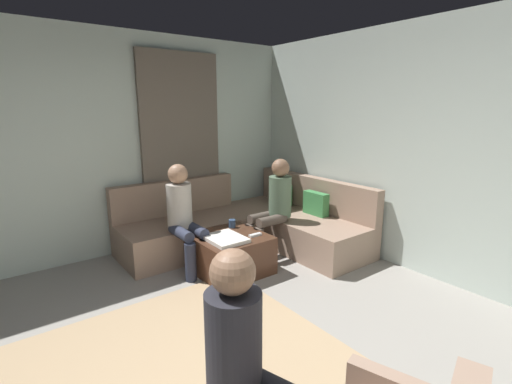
{
  "coord_description": "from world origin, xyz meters",
  "views": [
    {
      "loc": [
        1.69,
        -0.88,
        1.82
      ],
      "look_at": [
        -1.63,
        1.63,
        0.85
      ],
      "focal_mm": 25.92,
      "sensor_mm": 36.0,
      "label": 1
    }
  ],
  "objects_px": {
    "person_on_couch_side": "(184,214)",
    "game_remote": "(255,235)",
    "ottoman": "(230,253)",
    "person_on_couch_back": "(274,203)",
    "sectional_couch": "(250,225)",
    "person_on_armchair": "(249,360)",
    "coffee_mug": "(232,224)"
  },
  "relations": [
    {
      "from": "ottoman",
      "to": "person_on_armchair",
      "type": "xyz_separation_m",
      "value": [
        2.03,
        -1.21,
        0.43
      ]
    },
    {
      "from": "person_on_armchair",
      "to": "ottoman",
      "type": "bearing_deg",
      "value": -138.49
    },
    {
      "from": "coffee_mug",
      "to": "game_remote",
      "type": "relative_size",
      "value": 0.63
    },
    {
      "from": "coffee_mug",
      "to": "ottoman",
      "type": "bearing_deg",
      "value": -39.29
    },
    {
      "from": "game_remote",
      "to": "person_on_couch_back",
      "type": "bearing_deg",
      "value": 118.64
    },
    {
      "from": "person_on_couch_side",
      "to": "sectional_couch",
      "type": "bearing_deg",
      "value": -171.82
    },
    {
      "from": "sectional_couch",
      "to": "person_on_couch_back",
      "type": "xyz_separation_m",
      "value": [
        0.42,
        0.06,
        0.38
      ]
    },
    {
      "from": "person_on_couch_back",
      "to": "person_on_couch_side",
      "type": "xyz_separation_m",
      "value": [
        -0.27,
        -1.08,
        0.0
      ]
    },
    {
      "from": "game_remote",
      "to": "person_on_couch_back",
      "type": "distance_m",
      "value": 0.6
    },
    {
      "from": "ottoman",
      "to": "person_on_couch_back",
      "type": "xyz_separation_m",
      "value": [
        -0.09,
        0.71,
        0.45
      ]
    },
    {
      "from": "person_on_couch_side",
      "to": "game_remote",
      "type": "bearing_deg",
      "value": 138.02
    },
    {
      "from": "coffee_mug",
      "to": "person_on_couch_side",
      "type": "xyz_separation_m",
      "value": [
        -0.13,
        -0.55,
        0.19
      ]
    },
    {
      "from": "ottoman",
      "to": "person_on_couch_side",
      "type": "bearing_deg",
      "value": -133.46
    },
    {
      "from": "game_remote",
      "to": "person_on_couch_back",
      "type": "height_order",
      "value": "person_on_couch_back"
    },
    {
      "from": "ottoman",
      "to": "person_on_armchair",
      "type": "height_order",
      "value": "person_on_armchair"
    },
    {
      "from": "ottoman",
      "to": "person_on_armchair",
      "type": "distance_m",
      "value": 2.4
    },
    {
      "from": "sectional_couch",
      "to": "game_remote",
      "type": "relative_size",
      "value": 17.0
    },
    {
      "from": "sectional_couch",
      "to": "person_on_couch_side",
      "type": "distance_m",
      "value": 1.1
    },
    {
      "from": "sectional_couch",
      "to": "person_on_armchair",
      "type": "xyz_separation_m",
      "value": [
        2.53,
        -1.86,
        0.36
      ]
    },
    {
      "from": "ottoman",
      "to": "person_on_couch_side",
      "type": "distance_m",
      "value": 0.68
    },
    {
      "from": "sectional_couch",
      "to": "coffee_mug",
      "type": "relative_size",
      "value": 26.84
    },
    {
      "from": "coffee_mug",
      "to": "person_on_armchair",
      "type": "relative_size",
      "value": 0.08
    },
    {
      "from": "coffee_mug",
      "to": "person_on_couch_side",
      "type": "height_order",
      "value": "person_on_couch_side"
    },
    {
      "from": "person_on_couch_back",
      "to": "person_on_couch_side",
      "type": "bearing_deg",
      "value": 76.12
    },
    {
      "from": "game_remote",
      "to": "person_on_armchair",
      "type": "bearing_deg",
      "value": -37.74
    },
    {
      "from": "coffee_mug",
      "to": "person_on_armchair",
      "type": "distance_m",
      "value": 2.65
    },
    {
      "from": "ottoman",
      "to": "game_remote",
      "type": "xyz_separation_m",
      "value": [
        0.18,
        0.22,
        0.22
      ]
    },
    {
      "from": "sectional_couch",
      "to": "ottoman",
      "type": "height_order",
      "value": "sectional_couch"
    },
    {
      "from": "person_on_couch_back",
      "to": "game_remote",
      "type": "bearing_deg",
      "value": 118.64
    },
    {
      "from": "person_on_couch_back",
      "to": "sectional_couch",
      "type": "bearing_deg",
      "value": 7.55
    },
    {
      "from": "coffee_mug",
      "to": "game_remote",
      "type": "distance_m",
      "value": 0.4
    },
    {
      "from": "sectional_couch",
      "to": "person_on_couch_back",
      "type": "distance_m",
      "value": 0.56
    }
  ]
}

